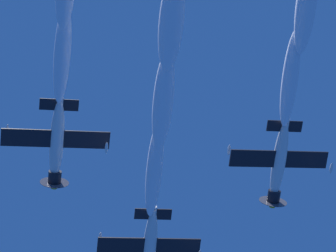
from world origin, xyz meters
TOP-DOWN VIEW (x-y plane):
  - airplane_lead at (-1.63, -4.92)m, footprint 8.27×9.03m
  - airplane_left_wingman at (-13.16, 0.04)m, footprint 8.27×8.96m
  - airplane_right_wingman at (-5.82, -17.98)m, footprint 8.27×8.93m

SIDE VIEW (x-z plane):
  - airplane_lead at x=-1.63m, z-range 59.56..62.52m
  - airplane_left_wingman at x=-13.16m, z-range 59.62..62.82m
  - airplane_right_wingman at x=-5.82m, z-range 61.06..64.26m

